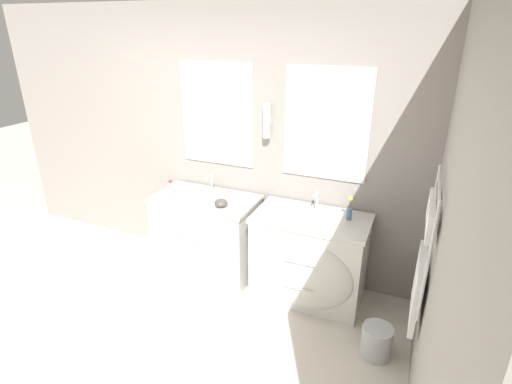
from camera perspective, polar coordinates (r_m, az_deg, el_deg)
ground_plane at (r=3.38m, az=-18.76°, el=-23.70°), size 16.00×16.00×0.00m
wall_back at (r=3.99m, az=-3.95°, el=7.04°), size 5.49×0.15×2.60m
wall_right at (r=2.66m, az=25.36°, el=-3.97°), size 0.13×3.66×2.60m
vanity_left at (r=4.07m, az=-7.29°, el=-6.26°), size 1.01×0.64×0.84m
vanity_right at (r=3.70m, az=7.48°, el=-9.44°), size 1.01×0.64×0.84m
faucet_left at (r=3.99m, az=-6.40°, el=1.18°), size 0.17×0.12×0.20m
faucet_right at (r=3.62m, az=8.65°, el=-1.29°), size 0.17×0.12×0.20m
toiletry_bottle at (r=3.98m, az=-12.04°, el=0.44°), size 0.06×0.06×0.16m
amenity_bowl at (r=3.69m, az=-5.02°, el=-1.57°), size 0.12×0.12×0.07m
flower_vase at (r=3.51m, az=13.20°, el=-2.51°), size 0.05×0.05×0.22m
waste_bin at (r=3.42m, az=16.84°, el=-19.67°), size 0.24×0.24×0.26m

